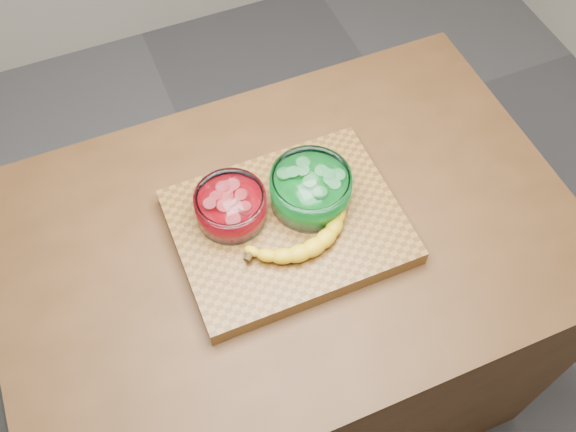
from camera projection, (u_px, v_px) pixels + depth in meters
name	position (u px, v px, depth m)	size (l,w,h in m)	color
ground	(288.00, 375.00, 2.08)	(3.50, 3.50, 0.00)	#504F54
counter	(288.00, 320.00, 1.70)	(1.20, 0.80, 0.90)	#4B2E16
cutting_board	(288.00, 227.00, 1.30)	(0.45, 0.35, 0.04)	brown
bowl_red	(231.00, 206.00, 1.27)	(0.14, 0.14, 0.07)	white
bowl_green	(310.00, 189.00, 1.29)	(0.16, 0.16, 0.08)	white
banana	(301.00, 234.00, 1.25)	(0.26, 0.14, 0.04)	gold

